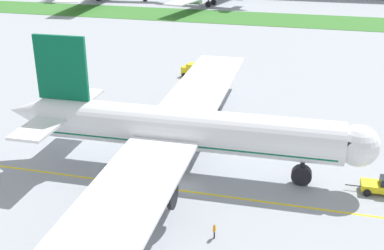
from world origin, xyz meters
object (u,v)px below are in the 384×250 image
at_px(airliner_foreground, 180,130).
at_px(service_truck_fuel_bowser, 194,70).
at_px(pushback_tug, 382,186).
at_px(ground_crew_wingwalker_port, 214,230).

height_order(airliner_foreground, service_truck_fuel_bowser, airliner_foreground).
bearing_deg(airliner_foreground, service_truck_fuel_bowser, 102.15).
height_order(pushback_tug, ground_crew_wingwalker_port, pushback_tug).
bearing_deg(pushback_tug, ground_crew_wingwalker_port, -141.49).
bearing_deg(airliner_foreground, ground_crew_wingwalker_port, -60.90).
xyz_separation_m(pushback_tug, service_truck_fuel_bowser, (-33.62, 39.70, 0.54)).
relative_size(ground_crew_wingwalker_port, service_truck_fuel_bowser, 0.32).
bearing_deg(ground_crew_wingwalker_port, airliner_foreground, 119.10).
xyz_separation_m(ground_crew_wingwalker_port, service_truck_fuel_bowser, (-16.11, 53.63, 0.51)).
xyz_separation_m(airliner_foreground, pushback_tug, (24.95, 0.55, -4.81)).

